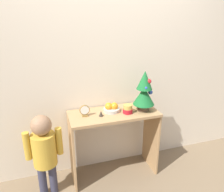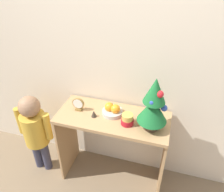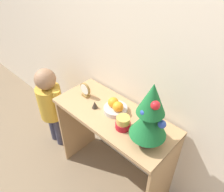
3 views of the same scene
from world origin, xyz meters
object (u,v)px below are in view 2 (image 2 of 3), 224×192
Objects in this scene: child_figure at (35,128)px; fruit_bowl at (112,110)px; figurine at (94,114)px; singing_bowl at (127,119)px; mini_tree at (154,104)px; desk_clock at (78,104)px.

fruit_bowl is at bearing 10.27° from child_figure.
singing_bowl is at bearing -2.05° from figurine.
desk_clock is (-0.66, 0.05, -0.17)m from mini_tree.
mini_tree is 2.52× the size of fruit_bowl.
mini_tree is 0.54m from figurine.
fruit_bowl is 2.92× the size of figurine.
fruit_bowl is (-0.35, 0.08, -0.19)m from mini_tree.
figurine is 0.68m from child_figure.
fruit_bowl is 0.18m from singing_bowl.
fruit_bowl is 0.31m from desk_clock.
desk_clock reaches higher than figurine.
fruit_bowl is at bearing 30.04° from figurine.
mini_tree is 7.36× the size of figurine.
desk_clock is 2.05× the size of figurine.
figurine is at bearing -16.66° from desk_clock.
singing_bowl is at bearing -7.37° from desk_clock.
fruit_bowl is 0.20× the size of child_figure.
child_figure is at bearing -174.95° from figurine.
singing_bowl is 0.96m from child_figure.
desk_clock is (-0.31, -0.03, 0.02)m from fruit_bowl.
child_figure is at bearing -177.28° from singing_bowl.
figurine is at bearing 177.95° from singing_bowl.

